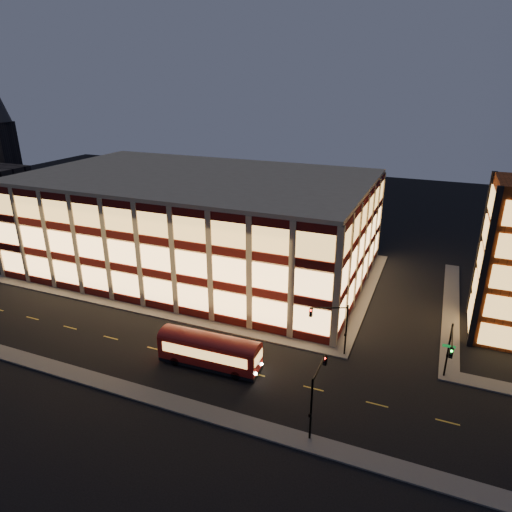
% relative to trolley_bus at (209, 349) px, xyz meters
% --- Properties ---
extents(ground, '(200.00, 200.00, 0.00)m').
position_rel_trolley_bus_xyz_m(ground, '(-11.08, 6.46, -2.00)').
color(ground, black).
rests_on(ground, ground).
extents(sidewalk_office_south, '(54.00, 2.00, 0.15)m').
position_rel_trolley_bus_xyz_m(sidewalk_office_south, '(-14.08, 7.46, -1.92)').
color(sidewalk_office_south, '#514F4C').
rests_on(sidewalk_office_south, ground).
extents(sidewalk_office_east, '(2.00, 30.00, 0.15)m').
position_rel_trolley_bus_xyz_m(sidewalk_office_east, '(11.92, 23.46, -1.92)').
color(sidewalk_office_east, '#514F4C').
rests_on(sidewalk_office_east, ground).
extents(sidewalk_tower_west, '(2.00, 30.00, 0.15)m').
position_rel_trolley_bus_xyz_m(sidewalk_tower_west, '(22.92, 23.46, -1.92)').
color(sidewalk_tower_west, '#514F4C').
rests_on(sidewalk_tower_west, ground).
extents(sidewalk_near, '(100.00, 2.00, 0.15)m').
position_rel_trolley_bus_xyz_m(sidewalk_near, '(-11.08, -6.54, -1.92)').
color(sidewalk_near, '#514F4C').
rests_on(sidewalk_near, ground).
extents(office_building, '(50.45, 30.45, 14.50)m').
position_rel_trolley_bus_xyz_m(office_building, '(-14.00, 23.37, 5.25)').
color(office_building, tan).
rests_on(office_building, ground).
extents(church_tower, '(5.00, 5.00, 18.00)m').
position_rel_trolley_bus_xyz_m(church_tower, '(-81.08, 46.46, 7.00)').
color(church_tower, '#2D2621').
rests_on(church_tower, ground).
extents(traffic_signal_far, '(3.79, 1.87, 6.00)m').
position_rel_trolley_bus_xyz_m(traffic_signal_far, '(11.13, 6.69, 2.11)').
color(traffic_signal_far, black).
rests_on(traffic_signal_far, ground).
extents(traffic_signal_right, '(1.20, 4.37, 6.00)m').
position_rel_trolley_bus_xyz_m(traffic_signal_right, '(22.42, 5.83, 2.10)').
color(traffic_signal_right, black).
rests_on(traffic_signal_right, ground).
extents(traffic_signal_near, '(0.32, 4.45, 6.00)m').
position_rel_trolley_bus_xyz_m(traffic_signal_near, '(12.42, -4.58, 2.13)').
color(traffic_signal_near, black).
rests_on(traffic_signal_near, ground).
extents(trolley_bus, '(10.72, 3.06, 3.61)m').
position_rel_trolley_bus_xyz_m(trolley_bus, '(0.00, 0.00, 0.00)').
color(trolley_bus, maroon).
rests_on(trolley_bus, ground).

